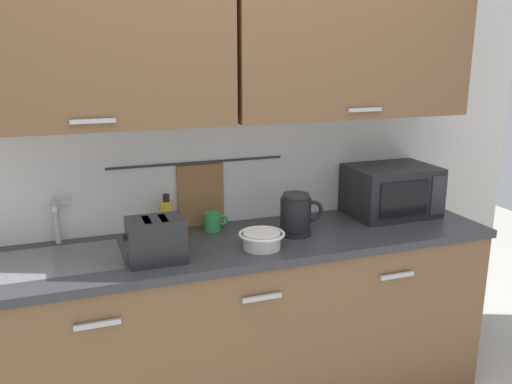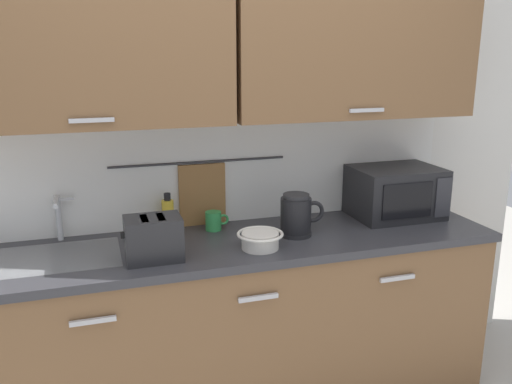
{
  "view_description": "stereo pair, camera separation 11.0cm",
  "coord_description": "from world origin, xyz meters",
  "px_view_note": "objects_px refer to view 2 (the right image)",
  "views": [
    {
      "loc": [
        -0.75,
        -2.0,
        1.78
      ],
      "look_at": [
        0.1,
        0.33,
        1.12
      ],
      "focal_mm": 37.61,
      "sensor_mm": 36.0,
      "label": 1
    },
    {
      "loc": [
        -0.65,
        -2.04,
        1.78
      ],
      "look_at": [
        0.1,
        0.33,
        1.12
      ],
      "focal_mm": 37.61,
      "sensor_mm": 36.0,
      "label": 2
    }
  ],
  "objects_px": {
    "dish_soap_bottle": "(168,215)",
    "mixing_bowl": "(260,239)",
    "mug_near_sink": "(140,233)",
    "electric_kettle": "(297,215)",
    "microwave": "(395,192)",
    "mug_by_kettle": "(214,221)",
    "toaster": "(153,238)"
  },
  "relations": [
    {
      "from": "microwave",
      "to": "toaster",
      "type": "xyz_separation_m",
      "value": [
        -1.33,
        -0.24,
        -0.04
      ]
    },
    {
      "from": "electric_kettle",
      "to": "mug_by_kettle",
      "type": "bearing_deg",
      "value": 151.68
    },
    {
      "from": "dish_soap_bottle",
      "to": "mixing_bowl",
      "type": "bearing_deg",
      "value": -45.47
    },
    {
      "from": "dish_soap_bottle",
      "to": "mug_by_kettle",
      "type": "distance_m",
      "value": 0.23
    },
    {
      "from": "microwave",
      "to": "mixing_bowl",
      "type": "bearing_deg",
      "value": -163.51
    },
    {
      "from": "electric_kettle",
      "to": "mug_near_sink",
      "type": "height_order",
      "value": "electric_kettle"
    },
    {
      "from": "mixing_bowl",
      "to": "microwave",
      "type": "bearing_deg",
      "value": 16.49
    },
    {
      "from": "mug_near_sink",
      "to": "toaster",
      "type": "xyz_separation_m",
      "value": [
        0.04,
        -0.23,
        0.05
      ]
    },
    {
      "from": "mug_by_kettle",
      "to": "toaster",
      "type": "bearing_deg",
      "value": -137.7
    },
    {
      "from": "microwave",
      "to": "mug_by_kettle",
      "type": "xyz_separation_m",
      "value": [
        -0.99,
        0.07,
        -0.09
      ]
    },
    {
      "from": "electric_kettle",
      "to": "mug_near_sink",
      "type": "relative_size",
      "value": 1.89
    },
    {
      "from": "dish_soap_bottle",
      "to": "mixing_bowl",
      "type": "distance_m",
      "value": 0.52
    },
    {
      "from": "electric_kettle",
      "to": "dish_soap_bottle",
      "type": "height_order",
      "value": "electric_kettle"
    },
    {
      "from": "mug_near_sink",
      "to": "toaster",
      "type": "height_order",
      "value": "toaster"
    },
    {
      "from": "microwave",
      "to": "mixing_bowl",
      "type": "relative_size",
      "value": 2.15
    },
    {
      "from": "mug_near_sink",
      "to": "mug_by_kettle",
      "type": "distance_m",
      "value": 0.38
    },
    {
      "from": "electric_kettle",
      "to": "mug_by_kettle",
      "type": "height_order",
      "value": "electric_kettle"
    },
    {
      "from": "dish_soap_bottle",
      "to": "mug_by_kettle",
      "type": "height_order",
      "value": "dish_soap_bottle"
    },
    {
      "from": "microwave",
      "to": "electric_kettle",
      "type": "bearing_deg",
      "value": -168.19
    },
    {
      "from": "microwave",
      "to": "mug_by_kettle",
      "type": "bearing_deg",
      "value": 176.14
    },
    {
      "from": "electric_kettle",
      "to": "mixing_bowl",
      "type": "distance_m",
      "value": 0.26
    },
    {
      "from": "dish_soap_bottle",
      "to": "electric_kettle",
      "type": "bearing_deg",
      "value": -22.83
    },
    {
      "from": "electric_kettle",
      "to": "mug_near_sink",
      "type": "distance_m",
      "value": 0.75
    },
    {
      "from": "mug_near_sink",
      "to": "mixing_bowl",
      "type": "height_order",
      "value": "mug_near_sink"
    },
    {
      "from": "mug_near_sink",
      "to": "mug_by_kettle",
      "type": "bearing_deg",
      "value": 12.09
    },
    {
      "from": "electric_kettle",
      "to": "dish_soap_bottle",
      "type": "distance_m",
      "value": 0.64
    },
    {
      "from": "dish_soap_bottle",
      "to": "mug_near_sink",
      "type": "bearing_deg",
      "value": -139.59
    },
    {
      "from": "microwave",
      "to": "toaster",
      "type": "relative_size",
      "value": 1.8
    },
    {
      "from": "microwave",
      "to": "mug_near_sink",
      "type": "height_order",
      "value": "microwave"
    },
    {
      "from": "electric_kettle",
      "to": "mug_by_kettle",
      "type": "distance_m",
      "value": 0.42
    },
    {
      "from": "electric_kettle",
      "to": "dish_soap_bottle",
      "type": "bearing_deg",
      "value": 157.17
    },
    {
      "from": "dish_soap_bottle",
      "to": "mug_near_sink",
      "type": "distance_m",
      "value": 0.2
    }
  ]
}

